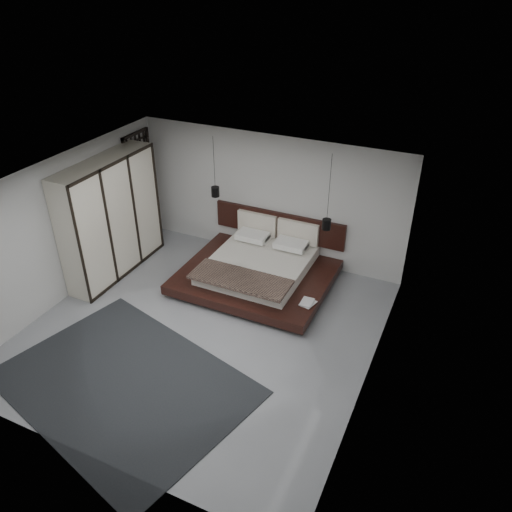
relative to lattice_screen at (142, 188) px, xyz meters
The scene contains 14 objects.
floor 4.05m from the lattice_screen, 39.71° to the right, with size 6.00×6.00×0.00m, color gray.
ceiling 4.12m from the lattice_screen, 39.71° to the right, with size 6.00×6.00×0.00m, color white.
wall_back 3.00m from the lattice_screen, 10.56° to the left, with size 6.00×6.00×0.00m, color beige.
wall_front 6.20m from the lattice_screen, 61.57° to the right, with size 6.00×6.00×0.00m, color beige.
wall_left 2.45m from the lattice_screen, 91.17° to the right, with size 6.00×6.00×0.00m, color beige.
wall_right 6.44m from the lattice_screen, 22.38° to the right, with size 6.00×6.00×0.00m, color beige.
lattice_screen is the anchor object (origin of this frame).
bed 3.40m from the lattice_screen, ahead, with size 3.00×2.48×1.11m.
book_lower 4.71m from the lattice_screen, 15.57° to the right, with size 0.23×0.31×0.03m, color #99724C.
book_upper 4.69m from the lattice_screen, 16.03° to the right, with size 0.22×0.30×0.02m, color #99724C.
pendant_left 1.99m from the lattice_screen, ahead, with size 0.17×0.17×1.30m.
pendant_right 4.43m from the lattice_screen, ahead, with size 0.17×0.17×1.54m.
wardrobe 1.44m from the lattice_screen, 79.94° to the right, with size 0.60×2.54×2.49m.
rug 5.01m from the lattice_screen, 59.06° to the right, with size 3.88×2.77×0.02m, color black.
Camera 1 is at (3.87, -6.05, 5.86)m, focal length 35.00 mm.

